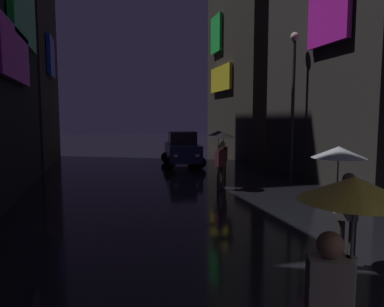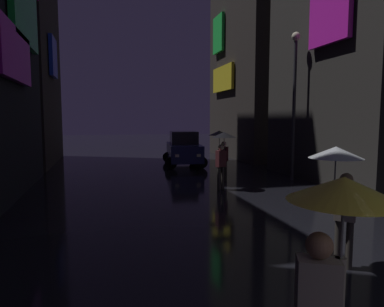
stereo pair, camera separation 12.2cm
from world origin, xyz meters
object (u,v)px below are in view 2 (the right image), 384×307
object	(u,v)px
pedestrian_far_right_black	(221,141)
car_distant	(184,149)
pedestrian_near_crossing_yellow	(335,232)
pedestrian_midstreet_left_black	(223,144)
pedestrian_foreground_right_clear	(339,173)
streetlamp_right_far	(294,90)

from	to	relation	value
pedestrian_far_right_black	car_distant	distance (m)	5.25
pedestrian_near_crossing_yellow	pedestrian_midstreet_left_black	bearing A→B (deg)	75.20
pedestrian_midstreet_left_black	car_distant	world-z (taller)	pedestrian_midstreet_left_black
pedestrian_near_crossing_yellow	pedestrian_foreground_right_clear	world-z (taller)	same
pedestrian_foreground_right_clear	pedestrian_far_right_black	bearing A→B (deg)	83.85
pedestrian_far_right_black	car_distant	bearing A→B (deg)	93.87
pedestrian_near_crossing_yellow	pedestrian_far_right_black	world-z (taller)	same
streetlamp_right_far	car_distant	bearing A→B (deg)	120.38
pedestrian_midstreet_left_black	pedestrian_far_right_black	xyz separation A→B (m)	(0.50, 1.63, 0.00)
pedestrian_near_crossing_yellow	pedestrian_far_right_black	xyz separation A→B (m)	(3.01, 11.15, 0.00)
pedestrian_near_crossing_yellow	pedestrian_foreground_right_clear	size ratio (longest dim) A/B	1.00
pedestrian_midstreet_left_black	pedestrian_foreground_right_clear	distance (m)	6.91
pedestrian_foreground_right_clear	streetlamp_right_far	size ratio (longest dim) A/B	0.34
pedestrian_foreground_right_clear	pedestrian_far_right_black	world-z (taller)	same
pedestrian_midstreet_left_black	car_distant	size ratio (longest dim) A/B	0.49
pedestrian_far_right_black	car_distant	world-z (taller)	pedestrian_far_right_black
pedestrian_far_right_black	streetlamp_right_far	size ratio (longest dim) A/B	0.34
pedestrian_midstreet_left_black	streetlamp_right_far	size ratio (longest dim) A/B	0.34
pedestrian_near_crossing_yellow	car_distant	bearing A→B (deg)	80.76
pedestrian_midstreet_left_black	streetlamp_right_far	world-z (taller)	streetlamp_right_far
pedestrian_midstreet_left_black	pedestrian_foreground_right_clear	xyz separation A→B (m)	(-0.42, -6.89, 0.00)
pedestrian_far_right_black	pedestrian_foreground_right_clear	bearing A→B (deg)	-96.15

